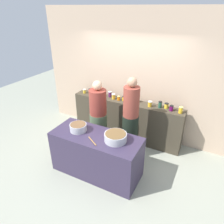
# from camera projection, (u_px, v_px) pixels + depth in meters

# --- Properties ---
(ground) EXTENTS (12.00, 12.00, 0.00)m
(ground) POSITION_uv_depth(u_px,v_px,m) (105.00, 162.00, 4.40)
(ground) COLOR #979B89
(storefront_wall) EXTENTS (4.80, 0.12, 3.00)m
(storefront_wall) POSITION_uv_depth(u_px,v_px,m) (133.00, 76.00, 4.86)
(storefront_wall) COLOR tan
(storefront_wall) RESTS_ON ground
(display_shelf) EXTENTS (2.70, 0.36, 0.99)m
(display_shelf) POSITION_uv_depth(u_px,v_px,m) (126.00, 120.00, 5.04)
(display_shelf) COLOR #3E372A
(display_shelf) RESTS_ON ground
(prep_table) EXTENTS (1.70, 0.70, 0.86)m
(prep_table) POSITION_uv_depth(u_px,v_px,m) (97.00, 154.00, 3.97)
(prep_table) COLOR #322941
(prep_table) RESTS_ON ground
(preserve_jar_0) EXTENTS (0.08, 0.08, 0.10)m
(preserve_jar_0) POSITION_uv_depth(u_px,v_px,m) (84.00, 91.00, 5.25)
(preserve_jar_0) COLOR gold
(preserve_jar_0) RESTS_ON display_shelf
(preserve_jar_1) EXTENTS (0.07, 0.07, 0.11)m
(preserve_jar_1) POSITION_uv_depth(u_px,v_px,m) (90.00, 91.00, 5.25)
(preserve_jar_1) COLOR #974625
(preserve_jar_1) RESTS_ON display_shelf
(preserve_jar_2) EXTENTS (0.09, 0.09, 0.14)m
(preserve_jar_2) POSITION_uv_depth(u_px,v_px,m) (95.00, 91.00, 5.21)
(preserve_jar_2) COLOR yellow
(preserve_jar_2) RESTS_ON display_shelf
(preserve_jar_3) EXTENTS (0.07, 0.07, 0.13)m
(preserve_jar_3) POSITION_uv_depth(u_px,v_px,m) (96.00, 93.00, 5.08)
(preserve_jar_3) COLOR #B22610
(preserve_jar_3) RESTS_ON display_shelf
(preserve_jar_4) EXTENTS (0.08, 0.08, 0.14)m
(preserve_jar_4) POSITION_uv_depth(u_px,v_px,m) (99.00, 94.00, 5.03)
(preserve_jar_4) COLOR #8F4C0A
(preserve_jar_4) RESTS_ON display_shelf
(preserve_jar_5) EXTENTS (0.08, 0.08, 0.14)m
(preserve_jar_5) POSITION_uv_depth(u_px,v_px,m) (110.00, 94.00, 5.02)
(preserve_jar_5) COLOR #522153
(preserve_jar_5) RESTS_ON display_shelf
(preserve_jar_6) EXTENTS (0.08, 0.08, 0.13)m
(preserve_jar_6) POSITION_uv_depth(u_px,v_px,m) (114.00, 96.00, 4.90)
(preserve_jar_6) COLOR gold
(preserve_jar_6) RESTS_ON display_shelf
(preserve_jar_7) EXTENTS (0.07, 0.07, 0.10)m
(preserve_jar_7) POSITION_uv_depth(u_px,v_px,m) (119.00, 98.00, 4.84)
(preserve_jar_7) COLOR orange
(preserve_jar_7) RESTS_ON display_shelf
(preserve_jar_8) EXTENTS (0.08, 0.08, 0.11)m
(preserve_jar_8) POSITION_uv_depth(u_px,v_px,m) (124.00, 98.00, 4.82)
(preserve_jar_8) COLOR gold
(preserve_jar_8) RESTS_ON display_shelf
(preserve_jar_9) EXTENTS (0.08, 0.08, 0.12)m
(preserve_jar_9) POSITION_uv_depth(u_px,v_px,m) (131.00, 100.00, 4.75)
(preserve_jar_9) COLOR #25502F
(preserve_jar_9) RESTS_ON display_shelf
(preserve_jar_10) EXTENTS (0.09, 0.09, 0.10)m
(preserve_jar_10) POSITION_uv_depth(u_px,v_px,m) (137.00, 100.00, 4.75)
(preserve_jar_10) COLOR orange
(preserve_jar_10) RESTS_ON display_shelf
(preserve_jar_11) EXTENTS (0.09, 0.09, 0.13)m
(preserve_jar_11) POSITION_uv_depth(u_px,v_px,m) (150.00, 104.00, 4.53)
(preserve_jar_11) COLOR gold
(preserve_jar_11) RESTS_ON display_shelf
(preserve_jar_12) EXTENTS (0.08, 0.08, 0.15)m
(preserve_jar_12) POSITION_uv_depth(u_px,v_px,m) (160.00, 105.00, 4.48)
(preserve_jar_12) COLOR #254F3B
(preserve_jar_12) RESTS_ON display_shelf
(preserve_jar_13) EXTENTS (0.09, 0.09, 0.12)m
(preserve_jar_13) POSITION_uv_depth(u_px,v_px,m) (166.00, 106.00, 4.47)
(preserve_jar_13) COLOR gold
(preserve_jar_13) RESTS_ON display_shelf
(preserve_jar_14) EXTENTS (0.08, 0.08, 0.12)m
(preserve_jar_14) POSITION_uv_depth(u_px,v_px,m) (171.00, 108.00, 4.35)
(preserve_jar_14) COLOR #5A0F4A
(preserve_jar_14) RESTS_ON display_shelf
(preserve_jar_15) EXTENTS (0.08, 0.08, 0.14)m
(preserve_jar_15) POSITION_uv_depth(u_px,v_px,m) (181.00, 110.00, 4.25)
(preserve_jar_15) COLOR gold
(preserve_jar_15) RESTS_ON display_shelf
(cooking_pot_left) EXTENTS (0.32, 0.32, 0.14)m
(cooking_pot_left) POSITION_uv_depth(u_px,v_px,m) (78.00, 127.00, 3.90)
(cooking_pot_left) COLOR #B7B7BC
(cooking_pot_left) RESTS_ON prep_table
(cooking_pot_center) EXTENTS (0.40, 0.40, 0.15)m
(cooking_pot_center) POSITION_uv_depth(u_px,v_px,m) (116.00, 137.00, 3.60)
(cooking_pot_center) COLOR #B7B7BC
(cooking_pot_center) RESTS_ON prep_table
(wooden_spoon) EXTENTS (0.26, 0.17, 0.02)m
(wooden_spoon) POSITION_uv_depth(u_px,v_px,m) (92.00, 141.00, 3.61)
(wooden_spoon) COLOR #9E703D
(wooden_spoon) RESTS_ON prep_table
(cook_with_tongs) EXTENTS (0.38, 0.38, 1.64)m
(cook_with_tongs) POSITION_uv_depth(u_px,v_px,m) (98.00, 120.00, 4.54)
(cook_with_tongs) COLOR #4F6447
(cook_with_tongs) RESTS_ON ground
(cook_in_cap) EXTENTS (0.33, 0.33, 1.81)m
(cook_in_cap) POSITION_uv_depth(u_px,v_px,m) (130.00, 123.00, 4.24)
(cook_in_cap) COLOR black
(cook_in_cap) RESTS_ON ground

